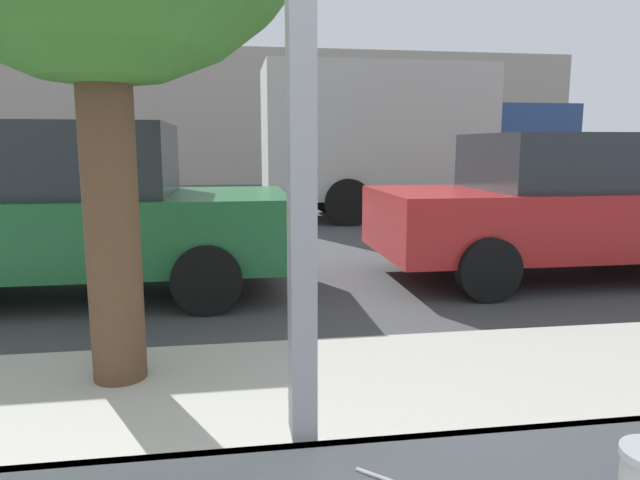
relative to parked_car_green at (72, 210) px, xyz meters
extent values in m
plane|color=#424244|center=(1.72, 2.91, -0.88)|extent=(60.00, 60.00, 0.00)
cube|color=#B2ADA3|center=(1.72, -3.49, -0.82)|extent=(16.00, 2.80, 0.11)
cube|color=#404245|center=(1.72, -5.07, 0.05)|extent=(2.00, 0.02, 0.02)
cube|color=#9E9EA3|center=(1.72, -5.01, 0.82)|extent=(0.05, 0.08, 1.53)
cube|color=#A89E8E|center=(1.72, 17.33, 1.74)|extent=(28.00, 1.20, 5.24)
cube|color=#236B38|center=(0.05, 0.00, -0.20)|extent=(4.23, 1.90, 0.71)
cube|color=#282D33|center=(-0.10, 0.00, 0.51)|extent=(2.20, 1.67, 0.71)
cylinder|color=black|center=(1.36, 0.95, -0.56)|extent=(0.64, 0.18, 0.64)
cylinder|color=black|center=(1.36, -0.95, -0.56)|extent=(0.64, 0.18, 0.64)
cube|color=red|center=(5.44, 0.00, -0.21)|extent=(4.43, 1.85, 0.70)
cube|color=#282D33|center=(5.54, 0.00, 0.46)|extent=(2.30, 1.63, 0.63)
cylinder|color=black|center=(6.82, 0.93, -0.56)|extent=(0.64, 0.18, 0.64)
cylinder|color=black|center=(4.07, 0.93, -0.56)|extent=(0.64, 0.18, 0.64)
cylinder|color=black|center=(4.07, -0.93, -0.56)|extent=(0.64, 0.18, 0.64)
cube|color=beige|center=(4.57, 5.73, 0.90)|extent=(4.56, 2.20, 2.66)
cube|color=navy|center=(7.65, 5.73, 0.52)|extent=(1.90, 2.10, 1.90)
cylinder|color=black|center=(7.65, 6.78, -0.43)|extent=(0.90, 0.24, 0.90)
cylinder|color=black|center=(7.65, 4.68, -0.43)|extent=(0.90, 0.24, 0.90)
cylinder|color=black|center=(3.80, 6.83, -0.43)|extent=(0.90, 0.24, 0.90)
cylinder|color=black|center=(3.80, 4.63, -0.43)|extent=(0.90, 0.24, 0.90)
cylinder|color=brown|center=(0.90, -2.61, 0.45)|extent=(0.32, 0.32, 2.43)
camera|label=1|loc=(1.59, -6.10, 0.64)|focal=32.26mm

